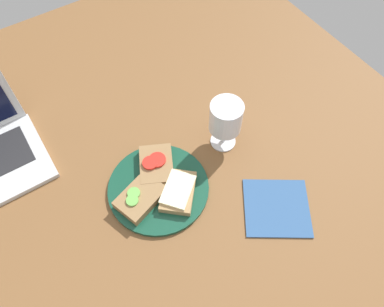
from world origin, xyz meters
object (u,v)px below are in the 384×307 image
at_px(sandwich_with_cucumber, 140,197).
at_px(napkin, 277,208).
at_px(sandwich_with_cheese, 178,191).
at_px(wine_glass, 226,119).
at_px(sandwich_with_tomato, 155,166).
at_px(plate, 158,188).

xyz_separation_m(sandwich_with_cucumber, napkin, (0.25, -0.18, -0.02)).
bearing_deg(sandwich_with_cheese, sandwich_with_cucumber, 157.73).
xyz_separation_m(sandwich_with_cucumber, wine_glass, (0.26, 0.03, 0.07)).
relative_size(sandwich_with_cheese, napkin, 0.86).
relative_size(sandwich_with_tomato, wine_glass, 0.92).
xyz_separation_m(plate, sandwich_with_cheese, (0.03, -0.04, 0.02)).
bearing_deg(plate, sandwich_with_tomato, 67.78).
height_order(plate, sandwich_with_tomato, sandwich_with_tomato).
xyz_separation_m(sandwich_with_cheese, wine_glass, (0.18, 0.07, 0.07)).
height_order(sandwich_with_cheese, sandwich_with_tomato, sandwich_with_tomato).
bearing_deg(sandwich_with_tomato, wine_glass, -5.71).
distance_m(plate, wine_glass, 0.23).
distance_m(sandwich_with_tomato, napkin, 0.30).
relative_size(plate, sandwich_with_tomato, 1.84).
bearing_deg(wine_glass, sandwich_with_cucumber, -172.35).
relative_size(sandwich_with_tomato, napkin, 0.87).
distance_m(plate, napkin, 0.28).
distance_m(sandwich_with_cheese, sandwich_with_cucumber, 0.09).
xyz_separation_m(sandwich_with_tomato, napkin, (0.18, -0.24, -0.02)).
height_order(sandwich_with_cheese, wine_glass, wine_glass).
height_order(sandwich_with_cucumber, napkin, sandwich_with_cucumber).
distance_m(sandwich_with_cucumber, napkin, 0.31).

